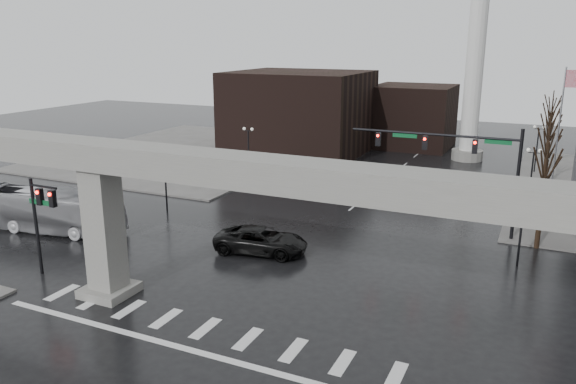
# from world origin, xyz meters

# --- Properties ---
(ground) EXTENTS (160.00, 160.00, 0.00)m
(ground) POSITION_xyz_m (0.00, 0.00, 0.00)
(ground) COLOR black
(ground) RESTS_ON ground
(sidewalk_nw) EXTENTS (28.00, 36.00, 0.15)m
(sidewalk_nw) POSITION_xyz_m (-26.00, 36.00, 0.07)
(sidewalk_nw) COLOR slate
(sidewalk_nw) RESTS_ON ground
(elevated_guideway) EXTENTS (48.00, 2.60, 8.70)m
(elevated_guideway) POSITION_xyz_m (1.26, 0.00, 6.88)
(elevated_guideway) COLOR gray
(elevated_guideway) RESTS_ON ground
(building_far_left) EXTENTS (16.00, 14.00, 10.00)m
(building_far_left) POSITION_xyz_m (-14.00, 42.00, 5.00)
(building_far_left) COLOR black
(building_far_left) RESTS_ON ground
(building_far_mid) EXTENTS (10.00, 10.00, 8.00)m
(building_far_mid) POSITION_xyz_m (-2.00, 52.00, 4.00)
(building_far_mid) COLOR black
(building_far_mid) RESTS_ON ground
(smokestack) EXTENTS (3.60, 3.60, 30.00)m
(smokestack) POSITION_xyz_m (6.00, 46.00, 13.35)
(smokestack) COLOR silver
(smokestack) RESTS_ON ground
(signal_mast_arm) EXTENTS (12.12, 0.43, 8.00)m
(signal_mast_arm) POSITION_xyz_m (8.99, 18.80, 5.83)
(signal_mast_arm) COLOR black
(signal_mast_arm) RESTS_ON ground
(signal_left_pole) EXTENTS (2.30, 0.30, 6.00)m
(signal_left_pole) POSITION_xyz_m (-12.25, 0.50, 4.07)
(signal_left_pole) COLOR black
(signal_left_pole) RESTS_ON ground
(flagpole_assembly) EXTENTS (2.06, 0.12, 12.00)m
(flagpole_assembly) POSITION_xyz_m (15.29, 22.00, 7.53)
(flagpole_assembly) COLOR silver
(flagpole_assembly) RESTS_ON ground
(lamp_right_0) EXTENTS (1.22, 0.32, 5.11)m
(lamp_right_0) POSITION_xyz_m (13.50, 14.00, 3.47)
(lamp_right_0) COLOR black
(lamp_right_0) RESTS_ON ground
(lamp_right_1) EXTENTS (1.22, 0.32, 5.11)m
(lamp_right_1) POSITION_xyz_m (13.50, 28.00, 3.47)
(lamp_right_1) COLOR black
(lamp_right_1) RESTS_ON ground
(lamp_right_2) EXTENTS (1.22, 0.32, 5.11)m
(lamp_right_2) POSITION_xyz_m (13.50, 42.00, 3.47)
(lamp_right_2) COLOR black
(lamp_right_2) RESTS_ON ground
(lamp_left_0) EXTENTS (1.22, 0.32, 5.11)m
(lamp_left_0) POSITION_xyz_m (-13.50, 14.00, 3.47)
(lamp_left_0) COLOR black
(lamp_left_0) RESTS_ON ground
(lamp_left_1) EXTENTS (1.22, 0.32, 5.11)m
(lamp_left_1) POSITION_xyz_m (-13.50, 28.00, 3.47)
(lamp_left_1) COLOR black
(lamp_left_1) RESTS_ON ground
(lamp_left_2) EXTENTS (1.22, 0.32, 5.11)m
(lamp_left_2) POSITION_xyz_m (-13.50, 42.00, 3.47)
(lamp_left_2) COLOR black
(lamp_left_2) RESTS_ON ground
(tree_right_0) EXTENTS (1.09, 1.58, 7.50)m
(tree_right_0) POSITION_xyz_m (14.53, 18.02, 2.79)
(tree_right_0) COLOR black
(tree_right_0) RESTS_ON ground
(tree_right_1) EXTENTS (1.09, 1.61, 7.67)m
(tree_right_1) POSITION_xyz_m (14.53, 26.02, 2.85)
(tree_right_1) COLOR black
(tree_right_1) RESTS_ON ground
(tree_right_2) EXTENTS (1.10, 1.63, 7.85)m
(tree_right_2) POSITION_xyz_m (14.53, 34.02, 2.91)
(tree_right_2) COLOR black
(tree_right_2) RESTS_ON ground
(tree_right_3) EXTENTS (1.11, 1.66, 8.02)m
(tree_right_3) POSITION_xyz_m (14.53, 42.02, 2.98)
(tree_right_3) COLOR black
(tree_right_3) RESTS_ON ground
(tree_right_4) EXTENTS (1.12, 1.69, 8.19)m
(tree_right_4) POSITION_xyz_m (14.53, 50.02, 3.04)
(tree_right_4) COLOR black
(tree_right_4) RESTS_ON ground
(pickup_truck) EXTENTS (6.58, 3.83, 1.72)m
(pickup_truck) POSITION_xyz_m (-2.23, 9.24, 0.86)
(pickup_truck) COLOR black
(pickup_truck) RESTS_ON ground
(city_bus) EXTENTS (11.82, 4.24, 3.22)m
(city_bus) POSITION_xyz_m (-18.47, 6.48, 1.61)
(city_bus) COLOR #A5A5A9
(city_bus) RESTS_ON ground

